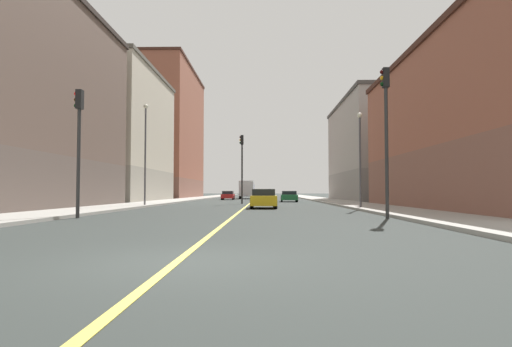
# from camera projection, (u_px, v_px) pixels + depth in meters

# --- Properties ---
(ground_plane) EXTENTS (400.00, 400.00, 0.00)m
(ground_plane) POSITION_uv_depth(u_px,v_px,m) (176.00, 263.00, 7.34)
(ground_plane) COLOR #2B312E
(ground_plane) RESTS_ON ground
(sidewalk_left) EXTENTS (3.93, 168.00, 0.15)m
(sidewalk_left) POSITION_uv_depth(u_px,v_px,m) (324.00, 200.00, 56.07)
(sidewalk_left) COLOR #9E9B93
(sidewalk_left) RESTS_ON ground
(sidewalk_right) EXTENTS (3.93, 168.00, 0.15)m
(sidewalk_right) POSITION_uv_depth(u_px,v_px,m) (184.00, 200.00, 56.50)
(sidewalk_right) COLOR #9E9B93
(sidewalk_right) RESTS_ON ground
(lane_center_stripe) EXTENTS (0.16, 154.00, 0.01)m
(lane_center_stripe) POSITION_uv_depth(u_px,v_px,m) (254.00, 200.00, 56.28)
(lane_center_stripe) COLOR #E5D14C
(lane_center_stripe) RESTS_ON ground
(building_left_near) EXTENTS (9.27, 25.44, 10.95)m
(building_left_near) POSITION_uv_depth(u_px,v_px,m) (484.00, 126.00, 27.44)
(building_left_near) COLOR brown
(building_left_near) RESTS_ON ground
(building_left_mid) EXTENTS (9.27, 21.78, 12.92)m
(building_left_mid) POSITION_uv_depth(u_px,v_px,m) (375.00, 151.00, 54.57)
(building_left_mid) COLOR gray
(building_left_mid) RESTS_ON ground
(building_right_midblock) EXTENTS (9.27, 19.13, 15.58)m
(building_right_midblock) POSITION_uv_depth(u_px,v_px,m) (119.00, 136.00, 49.99)
(building_right_midblock) COLOR #9D9688
(building_right_midblock) RESTS_ON ground
(building_right_distant) EXTENTS (9.27, 24.99, 23.13)m
(building_right_distant) POSITION_uv_depth(u_px,v_px,m) (169.00, 134.00, 75.68)
(building_right_distant) COLOR brown
(building_right_distant) RESTS_ON ground
(traffic_light_left_near) EXTENTS (0.40, 0.32, 6.89)m
(traffic_light_left_near) POSITION_uv_depth(u_px,v_px,m) (386.00, 122.00, 19.12)
(traffic_light_left_near) COLOR #2D2D2D
(traffic_light_left_near) RESTS_ON ground
(traffic_light_right_near) EXTENTS (0.40, 0.32, 5.95)m
(traffic_light_right_near) POSITION_uv_depth(u_px,v_px,m) (79.00, 135.00, 19.42)
(traffic_light_right_near) COLOR #2D2D2D
(traffic_light_right_near) RESTS_ON ground
(traffic_light_median_far) EXTENTS (0.40, 0.32, 6.67)m
(traffic_light_median_far) POSITION_uv_depth(u_px,v_px,m) (242.00, 160.00, 40.66)
(traffic_light_median_far) COLOR #2D2D2D
(traffic_light_median_far) RESTS_ON ground
(street_lamp_left_near) EXTENTS (0.36, 0.36, 6.50)m
(street_lamp_left_near) POSITION_uv_depth(u_px,v_px,m) (360.00, 149.00, 28.85)
(street_lamp_left_near) COLOR #4C4C51
(street_lamp_left_near) RESTS_ON ground
(street_lamp_right_near) EXTENTS (0.36, 0.36, 8.09)m
(street_lamp_right_near) POSITION_uv_depth(u_px,v_px,m) (145.00, 145.00, 33.64)
(street_lamp_right_near) COLOR #4C4C51
(street_lamp_right_near) RESTS_ON ground
(car_yellow) EXTENTS (1.94, 3.97, 1.39)m
(car_yellow) POSITION_uv_depth(u_px,v_px,m) (263.00, 199.00, 30.51)
(car_yellow) COLOR gold
(car_yellow) RESTS_ON ground
(car_green) EXTENTS (2.07, 4.01, 1.24)m
(car_green) POSITION_uv_depth(u_px,v_px,m) (289.00, 196.00, 48.52)
(car_green) COLOR #1E6B38
(car_green) RESTS_ON ground
(car_red) EXTENTS (1.79, 4.05, 1.23)m
(car_red) POSITION_uv_depth(u_px,v_px,m) (228.00, 195.00, 59.75)
(car_red) COLOR red
(car_red) RESTS_ON ground
(box_truck) EXTENTS (2.31, 6.85, 2.83)m
(box_truck) POSITION_uv_depth(u_px,v_px,m) (247.00, 189.00, 67.66)
(box_truck) COLOR navy
(box_truck) RESTS_ON ground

